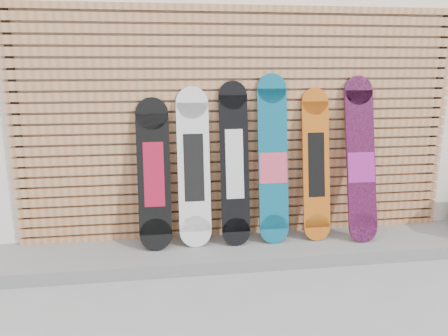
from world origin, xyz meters
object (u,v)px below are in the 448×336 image
Objects in this scene: snowboard_4 at (316,165)px; snowboard_5 at (361,160)px; snowboard_1 at (194,168)px; snowboard_2 at (234,164)px; snowboard_3 at (273,161)px; snowboard_0 at (154,174)px.

snowboard_5 is (0.42, -0.06, 0.04)m from snowboard_4.
snowboard_1 is 1.01× the size of snowboard_4.
snowboard_1 is at bearing 178.06° from snowboard_2.
snowboard_1 is 0.97× the size of snowboard_2.
snowboard_3 reaches higher than snowboard_4.
snowboard_4 is 0.43m from snowboard_5.
snowboard_1 is 0.38m from snowboard_2.
snowboard_2 is 1.22m from snowboard_5.
snowboard_3 is (0.74, -0.01, 0.05)m from snowboard_1.
snowboard_2 is 0.37m from snowboard_3.
snowboard_3 is (0.37, -0.00, 0.02)m from snowboard_2.
snowboard_2 is 0.97× the size of snowboard_5.
snowboard_4 is at bearing 172.59° from snowboard_5.
snowboard_3 reaches higher than snowboard_5.
snowboard_5 is at bearing -3.34° from snowboard_3.
snowboard_0 is 0.87× the size of snowboard_3.
snowboard_4 is 0.93× the size of snowboard_5.
snowboard_0 is 0.75m from snowboard_2.
snowboard_0 is at bearing 178.65° from snowboard_5.
snowboard_1 is 0.94× the size of snowboard_5.
snowboard_5 is at bearing -1.35° from snowboard_0.
snowboard_0 is 0.37m from snowboard_1.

